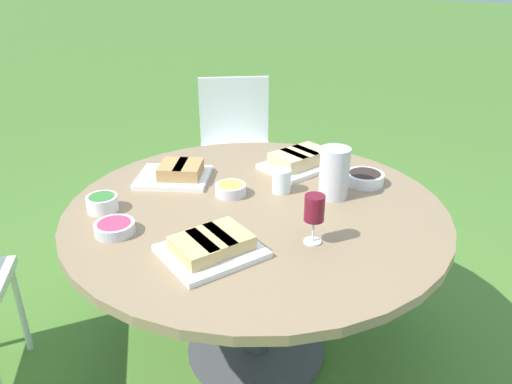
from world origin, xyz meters
TOP-DOWN VIEW (x-y plane):
  - ground_plane at (0.00, 0.00)m, footprint 40.00×40.00m
  - dining_table at (0.00, 0.00)m, footprint 1.44×1.44m
  - chair_far_back at (0.70, -1.09)m, footprint 0.60×0.59m
  - water_pitcher at (-0.23, -0.21)m, footprint 0.13×0.12m
  - wine_glass at (-0.29, 0.15)m, footprint 0.07×0.07m
  - platter_bread_main at (0.41, -0.07)m, footprint 0.37×0.34m
  - platter_charcuterie at (-0.00, -0.43)m, footprint 0.34×0.38m
  - platter_sandwich_side at (-0.03, 0.36)m, footprint 0.37×0.38m
  - bowl_fries at (0.14, -0.04)m, footprint 0.12×0.12m
  - bowl_salad at (0.49, 0.29)m, footprint 0.12×0.12m
  - bowl_olives at (-0.31, -0.39)m, footprint 0.16×0.16m
  - bowl_dip_red at (0.34, 0.40)m, footprint 0.14×0.14m
  - cup_water_near at (-0.03, -0.16)m, footprint 0.08×0.08m

SIDE VIEW (x-z plane):
  - ground_plane at x=0.00m, z-range 0.00..0.00m
  - chair_far_back at x=0.70m, z-range 0.08..0.97m
  - dining_table at x=0.00m, z-range 0.25..0.96m
  - bowl_dip_red at x=0.34m, z-range 0.71..0.75m
  - bowl_fries at x=0.14m, z-range 0.71..0.75m
  - bowl_olives at x=-0.31m, z-range 0.71..0.76m
  - platter_sandwich_side at x=-0.03m, z-range 0.70..0.77m
  - platter_bread_main at x=0.41m, z-range 0.70..0.77m
  - bowl_salad at x=0.49m, z-range 0.71..0.77m
  - platter_charcuterie at x=0.00m, z-range 0.70..0.78m
  - cup_water_near at x=-0.03m, z-range 0.71..0.80m
  - water_pitcher at x=-0.23m, z-range 0.71..0.91m
  - wine_glass at x=-0.29m, z-range 0.74..0.91m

